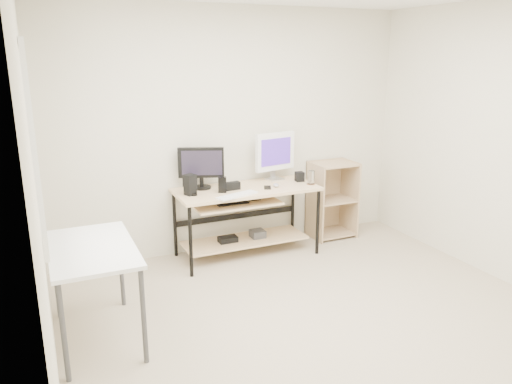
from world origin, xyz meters
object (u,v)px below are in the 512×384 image
object	(u,v)px
white_imac	(275,153)
black_monitor	(201,165)
desk	(244,207)
shelf_unit	(330,199)
audio_controller	(222,185)
side_table	(92,257)

from	to	relation	value
white_imac	black_monitor	bearing A→B (deg)	171.02
desk	shelf_unit	world-z (taller)	shelf_unit
black_monitor	audio_controller	size ratio (longest dim) A/B	2.81
white_imac	shelf_unit	bearing A→B (deg)	-12.87
shelf_unit	black_monitor	distance (m)	1.67
audio_controller	white_imac	bearing A→B (deg)	42.41
side_table	audio_controller	distance (m)	1.71
side_table	shelf_unit	distance (m)	3.09
side_table	white_imac	distance (m)	2.48
side_table	black_monitor	world-z (taller)	black_monitor
shelf_unit	white_imac	world-z (taller)	white_imac
audio_controller	desk	bearing A→B (deg)	36.64
desk	black_monitor	xyz separation A→B (m)	(-0.41, 0.17, 0.46)
desk	side_table	size ratio (longest dim) A/B	1.50
shelf_unit	black_monitor	world-z (taller)	black_monitor
desk	white_imac	bearing A→B (deg)	23.02
desk	audio_controller	world-z (taller)	audio_controller
black_monitor	audio_controller	distance (m)	0.32
desk	black_monitor	size ratio (longest dim) A/B	3.26
white_imac	audio_controller	size ratio (longest dim) A/B	3.23
desk	shelf_unit	size ratio (longest dim) A/B	1.67
side_table	white_imac	bearing A→B (deg)	30.72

